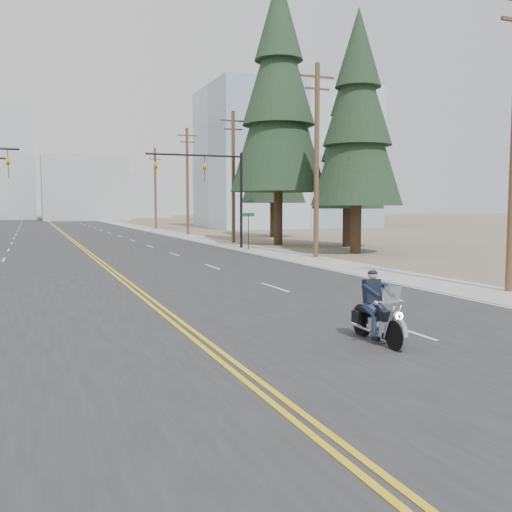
{
  "coord_description": "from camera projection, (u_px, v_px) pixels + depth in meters",
  "views": [
    {
      "loc": [
        -3.53,
        -7.58,
        3.07
      ],
      "look_at": [
        2.71,
        8.15,
        1.6
      ],
      "focal_mm": 40.0,
      "sensor_mm": 36.0,
      "label": 1
    }
  ],
  "objects": [
    {
      "name": "ground_plane",
      "position": [
        288.0,
        411.0,
        8.58
      ],
      "size": [
        400.0,
        400.0,
        0.0
      ],
      "primitive_type": "plane",
      "color": "#776D56",
      "rests_on": "ground"
    },
    {
      "name": "road",
      "position": [
        60.0,
        230.0,
        73.4
      ],
      "size": [
        20.0,
        200.0,
        0.01
      ],
      "primitive_type": "cube",
      "color": "#303033",
      "rests_on": "ground"
    },
    {
      "name": "sidewalk_right",
      "position": [
        149.0,
        229.0,
        77.63
      ],
      "size": [
        3.0,
        200.0,
        0.01
      ],
      "primitive_type": "cube",
      "color": "#A5A5A0",
      "rests_on": "ground"
    },
    {
      "name": "traffic_mast_right",
      "position": [
        215.0,
        181.0,
        41.08
      ],
      "size": [
        7.1,
        0.26,
        7.0
      ],
      "color": "black",
      "rests_on": "ground"
    },
    {
      "name": "street_sign",
      "position": [
        248.0,
        225.0,
        40.17
      ],
      "size": [
        0.9,
        0.06,
        2.62
      ],
      "color": "black",
      "rests_on": "ground"
    },
    {
      "name": "utility_pole_b",
      "position": [
        317.0,
        158.0,
        33.95
      ],
      "size": [
        2.2,
        0.3,
        11.5
      ],
      "color": "brown",
      "rests_on": "ground"
    },
    {
      "name": "utility_pole_c",
      "position": [
        233.0,
        175.0,
        47.87
      ],
      "size": [
        2.2,
        0.3,
        11.0
      ],
      "color": "brown",
      "rests_on": "ground"
    },
    {
      "name": "utility_pole_d",
      "position": [
        187.0,
        180.0,
        61.73
      ],
      "size": [
        2.2,
        0.3,
        11.5
      ],
      "color": "brown",
      "rests_on": "ground"
    },
    {
      "name": "utility_pole_e",
      "position": [
        155.0,
        187.0,
        77.5
      ],
      "size": [
        2.2,
        0.3,
        11.0
      ],
      "color": "brown",
      "rests_on": "ground"
    },
    {
      "name": "glass_building",
      "position": [
        286.0,
        160.0,
        84.29
      ],
      "size": [
        24.0,
        16.0,
        20.0
      ],
      "primitive_type": "cube",
      "color": "#9EB5CC",
      "rests_on": "ground"
    },
    {
      "name": "haze_bldg_b",
      "position": [
        84.0,
        189.0,
        126.66
      ],
      "size": [
        18.0,
        14.0,
        14.0
      ],
      "primitive_type": "cube",
      "color": "#ADB2B7",
      "rests_on": "ground"
    },
    {
      "name": "haze_bldg_c",
      "position": [
        243.0,
        179.0,
        124.36
      ],
      "size": [
        16.0,
        12.0,
        18.0
      ],
      "primitive_type": "cube",
      "color": "#B7BCC6",
      "rests_on": "ground"
    },
    {
      "name": "haze_bldg_e",
      "position": [
        141.0,
        196.0,
        156.15
      ],
      "size": [
        14.0,
        14.0,
        12.0
      ],
      "primitive_type": "cube",
      "color": "#B7BCC6",
      "rests_on": "ground"
    },
    {
      "name": "motorcyclist",
      "position": [
        378.0,
        307.0,
        12.78
      ],
      "size": [
        1.02,
        2.14,
        1.63
      ],
      "primitive_type": null,
      "rotation": [
        0.0,
        0.0,
        3.08
      ],
      "color": "black",
      "rests_on": "ground"
    },
    {
      "name": "conifer_near",
      "position": [
        358.0,
        114.0,
        36.6
      ],
      "size": [
        5.93,
        5.93,
        15.7
      ],
      "rotation": [
        0.0,
        0.0,
        -0.01
      ],
      "color": "#382619",
      "rests_on": "ground"
    },
    {
      "name": "conifer_mid",
      "position": [
        348.0,
        136.0,
        42.91
      ],
      "size": [
        5.47,
        5.47,
        14.57
      ],
      "rotation": [
        0.0,
        0.0,
        -0.3
      ],
      "color": "#382619",
      "rests_on": "ground"
    },
    {
      "name": "conifer_tall",
      "position": [
        279.0,
        90.0,
        44.82
      ],
      "size": [
        7.66,
        7.66,
        21.27
      ],
      "rotation": [
        0.0,
        0.0,
        -0.34
      ],
      "color": "#382619",
      "rests_on": "ground"
    },
    {
      "name": "conifer_far",
      "position": [
        274.0,
        138.0,
        56.39
      ],
      "size": [
        6.42,
        6.42,
        17.21
      ],
      "rotation": [
        0.0,
        0.0,
        0.07
      ],
      "color": "#382619",
      "rests_on": "ground"
    }
  ]
}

